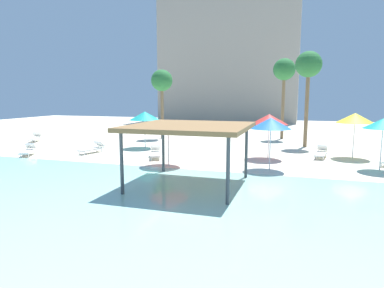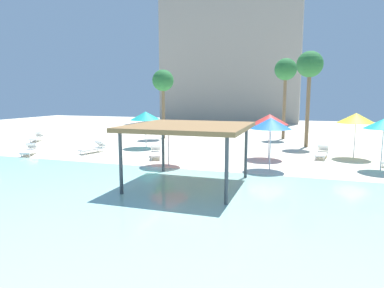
{
  "view_description": "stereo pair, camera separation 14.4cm",
  "coord_description": "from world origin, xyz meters",
  "px_view_note": "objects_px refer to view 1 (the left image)",
  "views": [
    {
      "loc": [
        5.79,
        -14.78,
        3.83
      ],
      "look_at": [
        0.42,
        2.0,
        1.3
      ],
      "focal_mm": 31.65,
      "sensor_mm": 36.0,
      "label": 1
    },
    {
      "loc": [
        5.92,
        -14.74,
        3.83
      ],
      "look_at": [
        0.42,
        2.0,
        1.3
      ],
      "focal_mm": 31.65,
      "sensor_mm": 36.0,
      "label": 2
    }
  ],
  "objects_px": {
    "shade_pavilion": "(190,128)",
    "lounge_chair_4": "(35,138)",
    "beach_umbrella_blue_4": "(271,123)",
    "lounge_chair_5": "(93,148)",
    "beach_umbrella_red_0": "(269,119)",
    "palm_tree_2": "(162,82)",
    "palm_tree_1": "(284,72)",
    "beach_umbrella_teal_1": "(145,116)",
    "beach_umbrella_yellow_5": "(355,118)",
    "beach_umbrella_red_6": "(168,126)",
    "lounge_chair_2": "(28,150)",
    "beach_umbrella_teal_2": "(383,124)",
    "palm_tree_0": "(309,67)",
    "lounge_chair_1": "(155,153)",
    "lounge_chair_0": "(321,152)"
  },
  "relations": [
    {
      "from": "beach_umbrella_yellow_5",
      "to": "lounge_chair_0",
      "type": "xyz_separation_m",
      "value": [
        -1.87,
        -0.54,
        -2.14
      ]
    },
    {
      "from": "beach_umbrella_red_0",
      "to": "beach_umbrella_blue_4",
      "type": "relative_size",
      "value": 1.0
    },
    {
      "from": "lounge_chair_2",
      "to": "palm_tree_1",
      "type": "relative_size",
      "value": 0.28
    },
    {
      "from": "beach_umbrella_teal_2",
      "to": "lounge_chair_2",
      "type": "bearing_deg",
      "value": -174.49
    },
    {
      "from": "beach_umbrella_teal_1",
      "to": "palm_tree_0",
      "type": "relative_size",
      "value": 0.38
    },
    {
      "from": "beach_umbrella_blue_4",
      "to": "lounge_chair_1",
      "type": "bearing_deg",
      "value": 169.67
    },
    {
      "from": "beach_umbrella_blue_4",
      "to": "palm_tree_0",
      "type": "bearing_deg",
      "value": 78.31
    },
    {
      "from": "beach_umbrella_teal_1",
      "to": "lounge_chair_4",
      "type": "xyz_separation_m",
      "value": [
        -10.26,
        0.27,
        -2.03
      ]
    },
    {
      "from": "beach_umbrella_red_6",
      "to": "palm_tree_1",
      "type": "bearing_deg",
      "value": 69.27
    },
    {
      "from": "beach_umbrella_teal_2",
      "to": "palm_tree_1",
      "type": "relative_size",
      "value": 0.38
    },
    {
      "from": "beach_umbrella_blue_4",
      "to": "lounge_chair_5",
      "type": "bearing_deg",
      "value": 171.78
    },
    {
      "from": "beach_umbrella_teal_1",
      "to": "lounge_chair_4",
      "type": "bearing_deg",
      "value": 178.51
    },
    {
      "from": "beach_umbrella_red_6",
      "to": "lounge_chair_2",
      "type": "height_order",
      "value": "beach_umbrella_red_6"
    },
    {
      "from": "beach_umbrella_blue_4",
      "to": "palm_tree_1",
      "type": "distance_m",
      "value": 13.78
    },
    {
      "from": "beach_umbrella_yellow_5",
      "to": "lounge_chair_0",
      "type": "bearing_deg",
      "value": -163.86
    },
    {
      "from": "beach_umbrella_red_6",
      "to": "lounge_chair_1",
      "type": "relative_size",
      "value": 1.28
    },
    {
      "from": "lounge_chair_4",
      "to": "shade_pavilion",
      "type": "bearing_deg",
      "value": 35.67
    },
    {
      "from": "lounge_chair_4",
      "to": "lounge_chair_5",
      "type": "height_order",
      "value": "same"
    },
    {
      "from": "palm_tree_1",
      "to": "beach_umbrella_teal_1",
      "type": "bearing_deg",
      "value": -137.86
    },
    {
      "from": "lounge_chair_5",
      "to": "palm_tree_2",
      "type": "distance_m",
      "value": 9.98
    },
    {
      "from": "shade_pavilion",
      "to": "lounge_chair_1",
      "type": "bearing_deg",
      "value": 126.09
    },
    {
      "from": "palm_tree_0",
      "to": "beach_umbrella_teal_2",
      "type": "bearing_deg",
      "value": -63.72
    },
    {
      "from": "lounge_chair_5",
      "to": "lounge_chair_1",
      "type": "bearing_deg",
      "value": 99.86
    },
    {
      "from": "beach_umbrella_red_0",
      "to": "lounge_chair_1",
      "type": "bearing_deg",
      "value": -163.71
    },
    {
      "from": "lounge_chair_1",
      "to": "palm_tree_1",
      "type": "bearing_deg",
      "value": 126.33
    },
    {
      "from": "shade_pavilion",
      "to": "beach_umbrella_red_6",
      "type": "bearing_deg",
      "value": 123.67
    },
    {
      "from": "lounge_chair_2",
      "to": "lounge_chair_5",
      "type": "bearing_deg",
      "value": 93.64
    },
    {
      "from": "shade_pavilion",
      "to": "lounge_chair_4",
      "type": "bearing_deg",
      "value": 150.57
    },
    {
      "from": "beach_umbrella_red_0",
      "to": "lounge_chair_1",
      "type": "relative_size",
      "value": 1.37
    },
    {
      "from": "beach_umbrella_teal_1",
      "to": "palm_tree_1",
      "type": "relative_size",
      "value": 0.38
    },
    {
      "from": "beach_umbrella_red_6",
      "to": "palm_tree_0",
      "type": "relative_size",
      "value": 0.36
    },
    {
      "from": "beach_umbrella_teal_2",
      "to": "beach_umbrella_red_0",
      "type": "bearing_deg",
      "value": 164.42
    },
    {
      "from": "beach_umbrella_teal_2",
      "to": "shade_pavilion",
      "type": "bearing_deg",
      "value": -144.91
    },
    {
      "from": "shade_pavilion",
      "to": "lounge_chair_2",
      "type": "distance_m",
      "value": 13.04
    },
    {
      "from": "beach_umbrella_yellow_5",
      "to": "palm_tree_0",
      "type": "distance_m",
      "value": 5.89
    },
    {
      "from": "lounge_chair_4",
      "to": "lounge_chair_1",
      "type": "bearing_deg",
      "value": 48.18
    },
    {
      "from": "beach_umbrella_blue_4",
      "to": "palm_tree_1",
      "type": "bearing_deg",
      "value": 90.31
    },
    {
      "from": "beach_umbrella_teal_1",
      "to": "palm_tree_2",
      "type": "distance_m",
      "value": 6.21
    },
    {
      "from": "beach_umbrella_red_0",
      "to": "beach_umbrella_teal_1",
      "type": "relative_size",
      "value": 1.02
    },
    {
      "from": "beach_umbrella_blue_4",
      "to": "beach_umbrella_teal_1",
      "type": "bearing_deg",
      "value": 152.7
    },
    {
      "from": "beach_umbrella_red_0",
      "to": "palm_tree_2",
      "type": "xyz_separation_m",
      "value": [
        -10.0,
        7.17,
        2.6
      ]
    },
    {
      "from": "beach_umbrella_blue_4",
      "to": "beach_umbrella_yellow_5",
      "type": "relative_size",
      "value": 0.97
    },
    {
      "from": "shade_pavilion",
      "to": "lounge_chair_4",
      "type": "xyz_separation_m",
      "value": [
        -16.73,
        9.44,
        -2.15
      ]
    },
    {
      "from": "palm_tree_1",
      "to": "beach_umbrella_teal_2",
      "type": "bearing_deg",
      "value": -64.76
    },
    {
      "from": "beach_umbrella_blue_4",
      "to": "lounge_chair_0",
      "type": "relative_size",
      "value": 1.38
    },
    {
      "from": "beach_umbrella_blue_4",
      "to": "lounge_chair_0",
      "type": "bearing_deg",
      "value": 58.38
    },
    {
      "from": "palm_tree_1",
      "to": "palm_tree_2",
      "type": "height_order",
      "value": "palm_tree_1"
    },
    {
      "from": "beach_umbrella_blue_4",
      "to": "lounge_chair_2",
      "type": "distance_m",
      "value": 15.36
    },
    {
      "from": "beach_umbrella_red_6",
      "to": "lounge_chair_4",
      "type": "xyz_separation_m",
      "value": [
        -14.32,
        5.81,
        -1.88
      ]
    },
    {
      "from": "lounge_chair_2",
      "to": "lounge_chair_5",
      "type": "distance_m",
      "value": 4.0
    }
  ]
}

